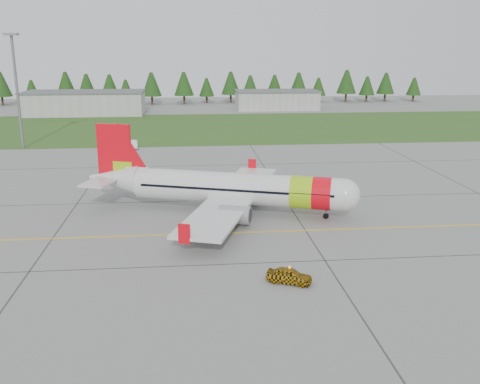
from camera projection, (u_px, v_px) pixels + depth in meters
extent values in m
plane|color=gray|center=(210.00, 265.00, 45.58)|extent=(320.00, 320.00, 0.00)
cylinder|color=silver|center=(237.00, 188.00, 59.42)|extent=(23.24, 10.80, 3.50)
sphere|color=silver|center=(344.00, 195.00, 56.85)|extent=(3.50, 3.50, 3.50)
cone|color=silver|center=(115.00, 179.00, 62.60)|extent=(7.08, 5.33, 3.50)
cube|color=black|center=(347.00, 192.00, 56.71)|extent=(2.11, 2.67, 0.50)
cylinder|color=#98CE0F|center=(302.00, 192.00, 57.84)|extent=(3.36, 4.14, 3.58)
cylinder|color=red|center=(322.00, 194.00, 57.36)|extent=(3.02, 4.03, 3.58)
cube|color=silver|center=(234.00, 197.00, 59.78)|extent=(13.89, 28.81, 0.32)
cube|color=red|center=(252.00, 166.00, 73.27)|extent=(1.07, 0.50, 1.80)
cube|color=red|center=(184.00, 234.00, 46.42)|extent=(1.07, 0.50, 1.80)
cylinder|color=gray|center=(254.00, 191.00, 64.25)|extent=(3.67, 2.82, 1.89)
cylinder|color=gray|center=(235.00, 215.00, 54.97)|extent=(3.67, 2.82, 1.89)
cube|color=red|center=(114.00, 153.00, 61.77)|extent=(4.02, 1.63, 6.83)
cube|color=#98CE0F|center=(123.00, 170.00, 62.07)|extent=(2.33, 1.11, 2.16)
cube|color=silver|center=(111.00, 176.00, 62.64)|extent=(6.03, 10.71, 0.20)
cylinder|color=slate|center=(326.00, 213.00, 57.81)|extent=(0.16, 0.16, 1.26)
cylinder|color=black|center=(326.00, 216.00, 57.89)|extent=(0.66, 0.43, 0.61)
cylinder|color=slate|center=(231.00, 198.00, 62.58)|extent=(0.20, 0.20, 1.71)
cylinder|color=black|center=(228.00, 201.00, 62.76)|extent=(1.01, 0.68, 0.93)
cylinder|color=slate|center=(220.00, 211.00, 57.86)|extent=(0.20, 0.20, 1.71)
cylinder|color=black|center=(217.00, 214.00, 58.04)|extent=(1.01, 0.68, 0.93)
imported|color=#D89C0C|center=(290.00, 262.00, 41.67)|extent=(1.70, 1.81, 3.59)
imported|color=white|center=(132.00, 136.00, 98.04)|extent=(1.74, 1.67, 4.37)
cube|color=#30561E|center=(195.00, 127.00, 124.37)|extent=(320.00, 50.00, 0.03)
cube|color=gold|center=(207.00, 233.00, 53.27)|extent=(120.00, 0.25, 0.02)
cube|color=#A8A8A3|center=(85.00, 103.00, 147.72)|extent=(32.00, 14.00, 6.00)
cube|color=#A8A8A3|center=(277.00, 100.00, 160.59)|extent=(24.00, 12.00, 5.20)
cylinder|color=slate|center=(17.00, 93.00, 95.74)|extent=(0.50, 0.50, 20.00)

